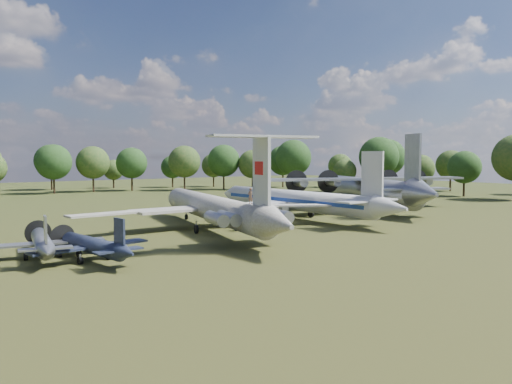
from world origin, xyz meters
TOP-DOWN VIEW (x-y plane):
  - ground at (0.00, 0.00)m, footprint 300.00×300.00m
  - il62_airliner at (2.86, 0.20)m, footprint 45.49×53.68m
  - tu104_jet at (20.21, 3.84)m, footprint 34.27×44.89m
  - an12_transport at (40.05, 6.16)m, footprint 52.29×54.89m
  - small_prop_west at (-16.13, -10.15)m, footprint 13.14×16.56m
  - small_prop_northwest at (-19.55, -5.85)m, footprint 13.92×17.33m
  - person_on_il62 at (0.04, -12.37)m, footprint 0.69×0.51m

SIDE VIEW (x-z plane):
  - ground at x=0.00m, z-range 0.00..0.00m
  - small_prop_west at x=-16.13m, z-range 0.00..2.22m
  - small_prop_northwest at x=-19.55m, z-range 0.00..2.29m
  - tu104_jet at x=20.21m, z-range 0.00..4.39m
  - il62_airliner at x=2.86m, z-range 0.00..4.60m
  - an12_transport at x=40.05m, z-range 0.00..5.74m
  - person_on_il62 at x=0.04m, z-range 4.60..6.34m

